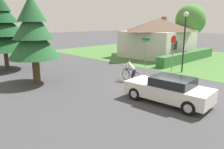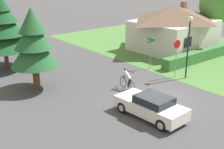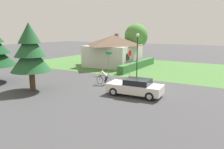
# 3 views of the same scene
# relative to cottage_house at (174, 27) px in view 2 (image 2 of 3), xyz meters

# --- Properties ---
(ground_plane) EXTENTS (140.00, 140.00, 0.00)m
(ground_plane) POSITION_rel_cottage_house_xyz_m (-10.77, -8.05, -2.32)
(ground_plane) COLOR #424244
(grass_verge_right) EXTENTS (16.00, 36.00, 0.01)m
(grass_verge_right) POSITION_rel_cottage_house_xyz_m (0.90, -4.05, -2.32)
(grass_verge_right) COLOR #477538
(grass_verge_right) RESTS_ON ground
(cottage_house) EXTENTS (8.69, 7.41, 4.70)m
(cottage_house) POSITION_rel_cottage_house_xyz_m (0.00, 0.00, 0.00)
(cottage_house) COLOR beige
(cottage_house) RESTS_ON ground
(hedge_row) EXTENTS (10.44, 0.90, 0.99)m
(hedge_row) POSITION_rel_cottage_house_xyz_m (-0.87, -4.38, -1.83)
(hedge_row) COLOR #387038
(hedge_row) RESTS_ON ground
(sedan_left_lane) EXTENTS (2.08, 4.44, 1.38)m
(sedan_left_lane) POSITION_rel_cottage_house_xyz_m (-13.02, -9.49, -1.63)
(sedan_left_lane) COLOR silver
(sedan_left_lane) RESTS_ON ground
(cyclist) EXTENTS (0.44, 1.83, 1.52)m
(cyclist) POSITION_rel_cottage_house_xyz_m (-11.19, -5.39, -1.60)
(cyclist) COLOR black
(cyclist) RESTS_ON ground
(stop_sign) EXTENTS (0.73, 0.08, 3.03)m
(stop_sign) POSITION_rel_cottage_house_xyz_m (-6.61, -5.88, -0.17)
(stop_sign) COLOR gray
(stop_sign) RESTS_ON ground
(street_lamp) EXTENTS (0.40, 0.40, 4.92)m
(street_lamp) POSITION_rel_cottage_house_xyz_m (-6.15, -6.56, 1.26)
(street_lamp) COLOR black
(street_lamp) RESTS_ON ground
(street_name_sign) EXTENTS (0.90, 0.90, 2.65)m
(street_name_sign) POSITION_rel_cottage_house_xyz_m (-6.63, -3.15, -0.48)
(street_name_sign) COLOR gray
(street_name_sign) RESTS_ON ground
(conifer_tall_near) EXTENTS (3.34, 3.34, 5.79)m
(conifer_tall_near) POSITION_rel_cottage_house_xyz_m (-16.15, -1.26, 1.12)
(conifer_tall_near) COLOR #4C3823
(conifer_tall_near) RESTS_ON ground
(conifer_tall_far) EXTENTS (4.71, 4.71, 6.33)m
(conifer_tall_far) POSITION_rel_cottage_house_xyz_m (-16.02, 4.66, 1.17)
(conifer_tall_far) COLOR #4C3823
(conifer_tall_far) RESTS_ON ground
(deciduous_tree_right) EXTENTS (3.87, 3.87, 6.30)m
(deciduous_tree_right) POSITION_rel_cottage_house_xyz_m (5.70, -1.08, 1.92)
(deciduous_tree_right) COLOR #4C3823
(deciduous_tree_right) RESTS_ON ground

